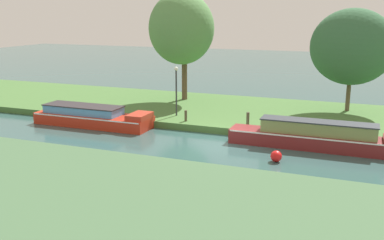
% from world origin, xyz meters
% --- Properties ---
extents(ground_plane, '(120.00, 120.00, 0.00)m').
position_xyz_m(ground_plane, '(0.00, 0.00, 0.00)').
color(ground_plane, '#315452').
extents(riverbank_far, '(72.00, 10.00, 0.40)m').
position_xyz_m(riverbank_far, '(0.00, 7.00, 0.20)').
color(riverbank_far, '#467036').
rests_on(riverbank_far, ground_plane).
extents(riverbank_near, '(72.00, 10.00, 0.40)m').
position_xyz_m(riverbank_near, '(0.00, -9.00, 0.20)').
color(riverbank_near, '#436542').
rests_on(riverbank_near, ground_plane).
extents(red_barge, '(7.42, 2.00, 1.21)m').
position_xyz_m(red_barge, '(-8.50, 1.20, 0.53)').
color(red_barge, red).
rests_on(red_barge, ground_plane).
extents(maroon_narrowboat, '(8.27, 1.44, 1.44)m').
position_xyz_m(maroon_narrowboat, '(4.63, 1.20, 0.62)').
color(maroon_narrowboat, maroon).
rests_on(maroon_narrowboat, ground_plane).
extents(willow_tree_left, '(4.71, 4.45, 7.77)m').
position_xyz_m(willow_tree_left, '(-5.66, 8.58, 5.60)').
color(willow_tree_left, brown).
rests_on(willow_tree_left, riverbank_far).
extents(willow_tree_centre, '(5.22, 3.84, 6.61)m').
position_xyz_m(willow_tree_centre, '(5.87, 8.95, 4.59)').
color(willow_tree_centre, brown).
rests_on(willow_tree_centre, riverbank_far).
extents(lamp_post, '(0.24, 0.24, 3.07)m').
position_xyz_m(lamp_post, '(-4.08, 3.91, 2.32)').
color(lamp_post, '#333338').
rests_on(lamp_post, riverbank_far).
extents(mooring_post_near, '(0.16, 0.16, 0.66)m').
position_xyz_m(mooring_post_near, '(-2.98, 2.74, 0.73)').
color(mooring_post_near, '#4B422F').
rests_on(mooring_post_near, riverbank_far).
extents(mooring_post_far, '(0.17, 0.17, 0.85)m').
position_xyz_m(mooring_post_far, '(0.81, 2.74, 0.82)').
color(mooring_post_far, '#424130').
rests_on(mooring_post_far, riverbank_far).
extents(channel_buoy, '(0.53, 0.53, 0.53)m').
position_xyz_m(channel_buoy, '(3.27, -1.58, 0.26)').
color(channel_buoy, red).
rests_on(channel_buoy, ground_plane).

